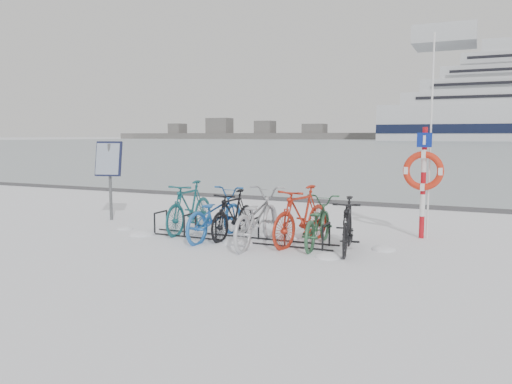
% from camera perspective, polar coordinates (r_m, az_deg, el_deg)
% --- Properties ---
extents(ground, '(900.00, 900.00, 0.00)m').
position_cam_1_polar(ground, '(9.86, -2.15, -5.48)').
color(ground, white).
rests_on(ground, ground).
extents(ice_sheet, '(400.00, 298.00, 0.02)m').
position_cam_1_polar(ice_sheet, '(163.72, 22.68, 5.26)').
color(ice_sheet, '#A1ADB6').
rests_on(ice_sheet, ground).
extents(quay_edge, '(400.00, 0.25, 0.10)m').
position_cam_1_polar(quay_edge, '(15.30, 7.66, -1.07)').
color(quay_edge, '#3F3F42').
rests_on(quay_edge, ground).
extents(bike_rack, '(4.00, 0.48, 0.46)m').
position_cam_1_polar(bike_rack, '(9.83, -2.15, -4.45)').
color(bike_rack, black).
rests_on(bike_rack, ground).
extents(info_board, '(0.68, 0.40, 1.90)m').
position_cam_1_polar(info_board, '(12.49, -16.47, 3.14)').
color(info_board, '#595B5E').
rests_on(info_board, ground).
extents(lifebuoy_station, '(0.77, 0.22, 4.01)m').
position_cam_1_polar(lifebuoy_station, '(10.32, 18.61, 2.28)').
color(lifebuoy_station, '#AF0E17').
rests_on(lifebuoy_station, ground).
extents(shoreline, '(180.00, 12.00, 9.50)m').
position_cam_1_polar(shoreline, '(296.86, -1.11, 6.62)').
color(shoreline, '#474747').
rests_on(shoreline, ground).
extents(bike_0, '(0.56, 1.87, 1.12)m').
position_cam_1_polar(bike_0, '(10.69, -7.60, -1.56)').
color(bike_0, '#165157').
rests_on(bike_0, ground).
extents(bike_1, '(0.83, 2.02, 1.04)m').
position_cam_1_polar(bike_1, '(9.94, -4.70, -2.36)').
color(bike_1, '#205EAF').
rests_on(bike_1, ground).
extents(bike_2, '(0.58, 1.68, 0.99)m').
position_cam_1_polar(bike_2, '(10.01, -2.61, -2.42)').
color(bike_2, black).
rests_on(bike_2, ground).
extents(bike_3, '(0.82, 2.13, 1.10)m').
position_cam_1_polar(bike_3, '(9.35, 0.06, -2.71)').
color(bike_3, '#A9ABB1').
rests_on(bike_3, ground).
extents(bike_4, '(0.97, 1.97, 1.14)m').
position_cam_1_polar(bike_4, '(9.44, 5.25, -2.53)').
color(bike_4, '#B52917').
rests_on(bike_4, ground).
extents(bike_5, '(0.74, 1.84, 0.94)m').
position_cam_1_polar(bike_5, '(9.35, 7.02, -3.25)').
color(bike_5, '#2C5A3B').
rests_on(bike_5, ground).
extents(bike_6, '(0.72, 1.71, 0.99)m').
position_cam_1_polar(bike_6, '(8.96, 10.43, -3.56)').
color(bike_6, black).
rests_on(bike_6, ground).
extents(snow_drifts, '(5.94, 1.91, 0.21)m').
position_cam_1_polar(snow_drifts, '(9.81, -1.73, -5.54)').
color(snow_drifts, white).
rests_on(snow_drifts, ground).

